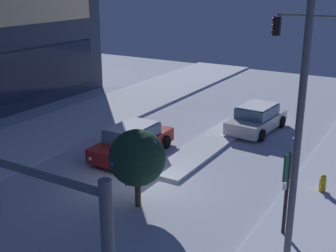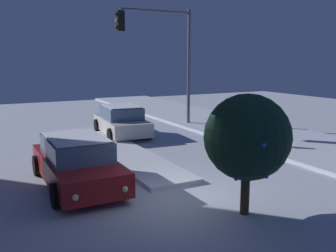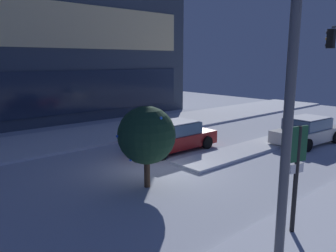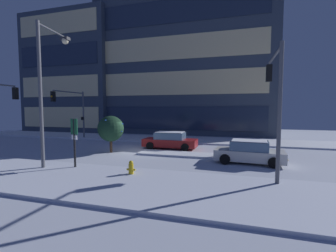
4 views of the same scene
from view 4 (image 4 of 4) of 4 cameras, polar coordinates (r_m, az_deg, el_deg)
ground at (r=19.62m, az=-9.04°, el=-6.16°), size 52.00×52.00×0.00m
curb_strip_near at (r=13.10m, az=-24.32°, el=-11.44°), size 52.00×5.20×0.14m
curb_strip_far at (r=26.88m, az=-1.79°, el=-3.15°), size 52.00×5.20×0.14m
median_strip at (r=17.65m, az=7.06°, el=-7.08°), size 9.00×1.80×0.14m
office_tower_main at (r=37.19m, az=4.43°, el=16.61°), size 24.99×11.44×23.00m
office_tower_secondary at (r=42.72m, az=-20.80°, el=11.49°), size 14.81×10.04×18.24m
car_near at (r=16.07m, az=19.26°, el=-6.09°), size 4.50×2.34×1.49m
car_far at (r=20.62m, az=0.51°, el=-3.60°), size 4.80×2.08×1.49m
traffic_light_corner_far_left at (r=27.62m, az=-22.57°, el=4.61°), size 0.32×5.04×5.53m
traffic_light_corner_near_right at (r=13.17m, az=24.66°, el=8.10°), size 0.32×4.42×6.47m
street_lamp_arched at (r=15.80m, az=-27.30°, el=10.66°), size 0.75×2.91×8.42m
fire_hydrant at (r=12.45m, az=-9.04°, el=-10.33°), size 0.48×0.26×0.84m
parking_info_sign at (r=14.49m, az=-21.98°, el=-2.52°), size 0.55×0.20×2.95m
decorated_tree_median at (r=19.23m, az=-13.88°, el=-0.65°), size 2.12×2.08×2.98m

